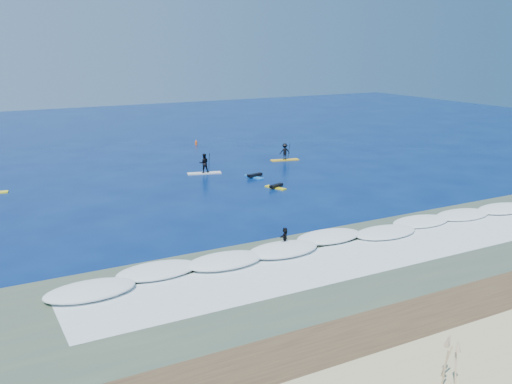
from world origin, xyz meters
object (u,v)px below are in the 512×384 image
sup_paddler_center (204,165)px  wave_surfer (285,237)px  prone_paddler_near (276,187)px  marker_buoy (196,143)px  prone_paddler_far (254,176)px  sup_paddler_right (285,153)px

sup_paddler_center → wave_surfer: (-3.99, -22.17, -0.17)m
prone_paddler_near → marker_buoy: marker_buoy is taller
sup_paddler_center → marker_buoy: size_ratio=4.91×
sup_paddler_center → prone_paddler_far: (3.61, -3.90, -0.72)m
sup_paddler_center → prone_paddler_far: bearing=-32.3°
sup_paddler_center → marker_buoy: sup_paddler_center is taller
prone_paddler_far → marker_buoy: 19.59m
sup_paddler_right → prone_paddler_far: bearing=-127.7°
prone_paddler_near → marker_buoy: bearing=-25.2°
wave_surfer → prone_paddler_near: bearing=24.2°
marker_buoy → prone_paddler_near: bearing=-95.5°
prone_paddler_near → prone_paddler_far: prone_paddler_far is taller
sup_paddler_right → prone_paddler_near: size_ratio=1.48×
sup_paddler_right → marker_buoy: bearing=122.4°
prone_paddler_far → wave_surfer: 19.79m
prone_paddler_far → prone_paddler_near: bearing=164.5°
sup_paddler_right → prone_paddler_far: 9.02m
prone_paddler_far → marker_buoy: (2.01, 19.49, 0.15)m
marker_buoy → prone_paddler_far: bearing=-95.9°
prone_paddler_far → marker_buoy: size_ratio=3.35×
wave_surfer → prone_paddler_far: bearing=29.8°
prone_paddler_near → marker_buoy: size_ratio=3.12×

